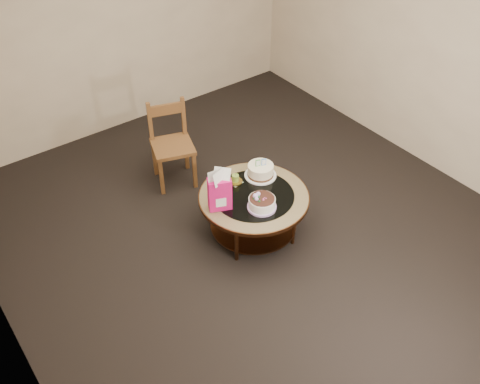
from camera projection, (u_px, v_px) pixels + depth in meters
ground at (253, 231)px, 5.16m from camera, size 5.00×5.00×0.00m
room_walls at (256, 89)px, 4.18m from camera, size 4.52×5.02×2.61m
coffee_table at (254, 201)px, 4.92m from camera, size 1.02×1.02×0.46m
decorated_cake at (262, 203)px, 4.70m from camera, size 0.26×0.26×0.15m
cream_cake at (261, 171)px, 5.05m from camera, size 0.30×0.30×0.19m
gift_bag at (220, 190)px, 4.61m from camera, size 0.23×0.20×0.40m
pillar_candle at (235, 180)px, 4.99m from camera, size 0.13×0.13×0.10m
dining_chair at (172, 144)px, 5.52m from camera, size 0.52×0.52×0.89m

